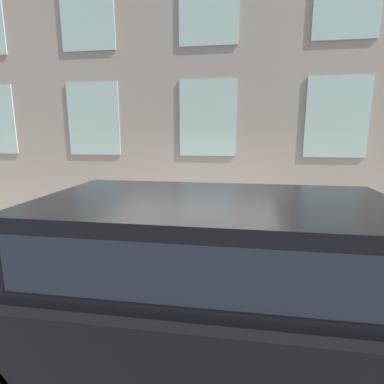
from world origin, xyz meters
name	(u,v)px	position (x,y,z in m)	size (l,w,h in m)	color
ground_plane	(190,297)	(0.00, 0.00, 0.00)	(80.00, 80.00, 0.00)	#47474C
sidewalk	(200,259)	(1.19, 0.00, 0.08)	(2.39, 60.00, 0.16)	#B2ADA3
building_facade	(210,9)	(2.53, 0.00, 4.79)	(0.33, 40.00, 9.58)	gray
fire_hydrant	(177,242)	(0.63, 0.31, 0.60)	(0.33, 0.45, 0.86)	gray
person	(206,222)	(0.82, -0.15, 0.90)	(0.30, 0.20, 1.24)	#232328
parked_truck_black_near	(207,275)	(-1.33, -0.39, 1.04)	(1.97, 5.19, 1.79)	black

